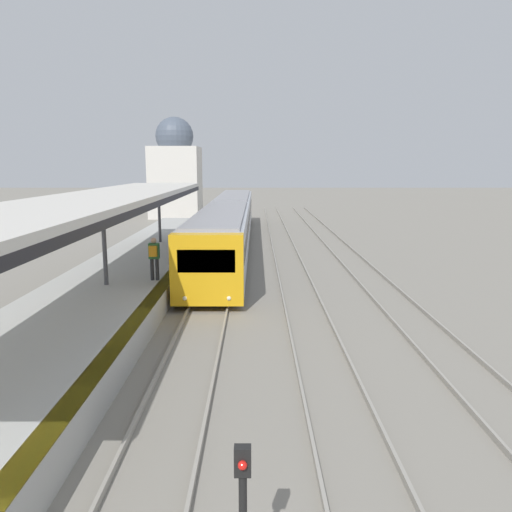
# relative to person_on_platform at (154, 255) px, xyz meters

# --- Properties ---
(platform_canopy) EXTENTS (4.00, 26.57, 3.32)m
(platform_canopy) POSITION_rel_person_on_platform_xyz_m (-1.62, -0.71, 2.21)
(platform_canopy) COLOR beige
(platform_canopy) RESTS_ON station_platform
(person_on_platform) EXTENTS (0.40, 0.40, 1.66)m
(person_on_platform) POSITION_rel_person_on_platform_xyz_m (0.00, 0.00, 0.00)
(person_on_platform) COLOR #2D2D33
(person_on_platform) RESTS_ON station_platform
(train_near) EXTENTS (2.66, 30.98, 2.98)m
(train_near) POSITION_rel_person_on_platform_xyz_m (2.16, 13.99, -0.21)
(train_near) COLOR gold
(train_near) RESTS_ON ground_plane
(signal_post_near) EXTENTS (0.20, 0.21, 2.05)m
(signal_post_near) POSITION_rel_person_on_platform_xyz_m (3.77, -13.58, -0.61)
(signal_post_near) COLOR black
(signal_post_near) RESTS_ON ground_plane
(distant_domed_building) EXTENTS (4.95, 4.95, 10.10)m
(distant_domed_building) POSITION_rel_person_on_platform_xyz_m (-4.30, 32.74, 2.82)
(distant_domed_building) COLOR silver
(distant_domed_building) RESTS_ON ground_plane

